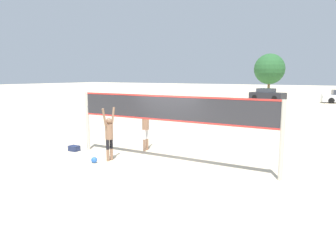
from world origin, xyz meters
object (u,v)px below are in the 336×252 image
(volleyball_net, at_px, (168,115))
(gear_bag, at_px, (74,148))
(player_spiker, at_px, (109,133))
(volleyball, at_px, (94,160))
(player_blocker, at_px, (146,123))
(parked_car_mid, at_px, (267,95))
(tree_right_cluster, at_px, (270,69))

(volleyball_net, relative_size, gear_bag, 18.81)
(player_spiker, relative_size, gear_bag, 4.62)
(player_spiker, distance_m, volleyball, 1.09)
(player_blocker, bearing_deg, volleyball_net, 57.36)
(parked_car_mid, bearing_deg, gear_bag, -77.93)
(player_spiker, relative_size, volleyball, 8.90)
(player_blocker, bearing_deg, volleyball, -9.88)
(volleyball_net, distance_m, volleyball, 3.10)
(volleyball, bearing_deg, tree_right_cluster, 96.00)
(volleyball_net, height_order, gear_bag, volleyball_net)
(player_spiker, distance_m, gear_bag, 2.50)
(gear_bag, xyz_separation_m, parked_car_mid, (-0.59, 32.81, 0.55))
(volleyball_net, relative_size, parked_car_mid, 1.74)
(volleyball_net, bearing_deg, player_blocker, 147.36)
(player_spiker, xyz_separation_m, parked_car_mid, (-2.88, 33.22, -0.36))
(player_blocker, xyz_separation_m, gear_bag, (-2.49, -1.62, -1.05))
(player_spiker, bearing_deg, gear_bag, 80.01)
(volleyball, distance_m, tree_right_cluster, 41.28)
(volleyball, bearing_deg, player_spiker, 65.42)
(parked_car_mid, height_order, tree_right_cluster, tree_right_cluster)
(volleyball_net, bearing_deg, gear_bag, -173.51)
(volleyball_net, relative_size, tree_right_cluster, 1.28)
(volleyball_net, bearing_deg, volleyball, -147.07)
(volleyball_net, relative_size, player_spiker, 4.07)
(parked_car_mid, xyz_separation_m, tree_right_cluster, (-1.66, 7.10, 3.35))
(gear_bag, relative_size, tree_right_cluster, 0.07)
(volleyball_net, xyz_separation_m, tree_right_cluster, (-6.52, 39.43, 2.29))
(gear_bag, bearing_deg, volleyball_net, 6.49)
(parked_car_mid, bearing_deg, tree_right_cluster, 114.22)
(player_spiker, xyz_separation_m, gear_bag, (-2.29, 0.40, -0.91))
(parked_car_mid, bearing_deg, volleyball, -74.50)
(player_blocker, relative_size, parked_car_mid, 0.48)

